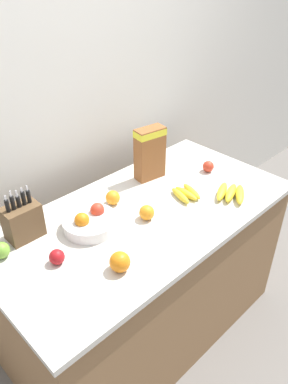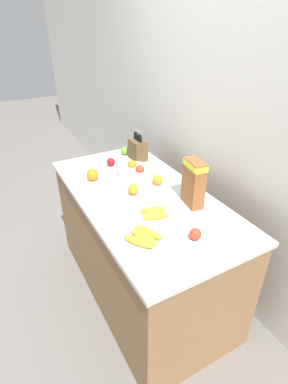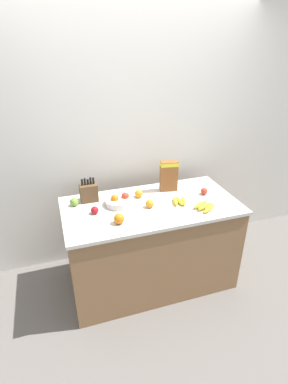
% 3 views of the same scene
% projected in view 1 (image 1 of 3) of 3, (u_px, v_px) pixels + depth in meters
% --- Properties ---
extents(ground_plane, '(14.00, 14.00, 0.00)m').
position_uv_depth(ground_plane, '(145.00, 325.00, 2.31)').
color(ground_plane, slate).
extents(wall_back, '(9.00, 0.06, 2.60)m').
position_uv_depth(wall_back, '(64.00, 96.00, 1.96)').
color(wall_back, silver).
rests_on(wall_back, ground_plane).
extents(counter, '(1.56, 0.79, 0.87)m').
position_uv_depth(counter, '(145.00, 275.00, 2.07)').
color(counter, olive).
rests_on(counter, ground_plane).
extents(knife_block, '(0.16, 0.11, 0.26)m').
position_uv_depth(knife_block, '(23.00, 221.00, 1.64)').
color(knife_block, brown).
rests_on(knife_block, counter).
extents(cereal_box, '(0.18, 0.11, 0.30)m').
position_uv_depth(cereal_box, '(150.00, 151.00, 2.03)').
color(cereal_box, brown).
rests_on(cereal_box, counter).
extents(fruit_bowl, '(0.25, 0.25, 0.10)m').
position_uv_depth(fruit_bowl, '(90.00, 222.00, 1.72)').
color(fruit_bowl, silver).
rests_on(fruit_bowl, counter).
extents(banana_bunch_left, '(0.15, 0.17, 0.04)m').
position_uv_depth(banana_bunch_left, '(186.00, 194.00, 1.94)').
color(banana_bunch_left, yellow).
rests_on(banana_bunch_left, counter).
extents(banana_bunch_right, '(0.22, 0.20, 0.04)m').
position_uv_depth(banana_bunch_right, '(231.00, 193.00, 1.94)').
color(banana_bunch_right, yellow).
rests_on(banana_bunch_right, counter).
extents(apple_rightmost, '(0.07, 0.07, 0.07)m').
position_uv_depth(apple_rightmost, '(1.00, 250.00, 1.55)').
color(apple_rightmost, '#6B9E33').
rests_on(apple_rightmost, counter).
extents(apple_middle, '(0.06, 0.06, 0.06)m').
position_uv_depth(apple_middle, '(208.00, 166.00, 2.15)').
color(apple_middle, red).
rests_on(apple_middle, counter).
extents(apple_near_bananas, '(0.06, 0.06, 0.06)m').
position_uv_depth(apple_near_bananas, '(57.00, 257.00, 1.52)').
color(apple_near_bananas, '#A31419').
rests_on(apple_near_bananas, counter).
extents(orange_mid_left, '(0.09, 0.09, 0.09)m').
position_uv_depth(orange_mid_left, '(120.00, 262.00, 1.49)').
color(orange_mid_left, orange).
rests_on(orange_mid_left, counter).
extents(orange_near_bowl, '(0.07, 0.07, 0.07)m').
position_uv_depth(orange_near_bowl, '(147.00, 213.00, 1.77)').
color(orange_near_bowl, orange).
rests_on(orange_near_bowl, counter).
extents(orange_by_cereal, '(0.07, 0.07, 0.07)m').
position_uv_depth(orange_by_cereal, '(113.00, 198.00, 1.88)').
color(orange_by_cereal, orange).
rests_on(orange_by_cereal, counter).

